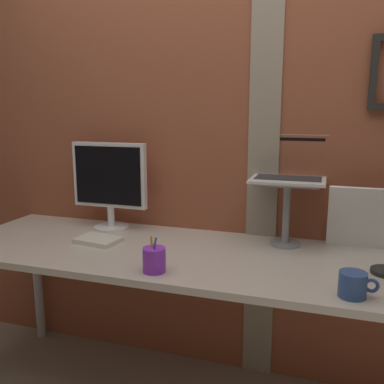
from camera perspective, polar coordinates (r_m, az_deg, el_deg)
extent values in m
cube|color=brown|center=(2.14, 4.66, 7.85)|extent=(3.29, 0.12, 2.49)
cube|color=gray|center=(2.04, 9.76, 7.57)|extent=(0.15, 0.01, 2.49)
cube|color=black|center=(2.02, 23.45, 14.63)|extent=(0.03, 0.03, 0.25)
cube|color=beige|center=(1.87, -0.95, -8.54)|extent=(2.19, 0.71, 0.03)
cylinder|color=#B2B2B7|center=(2.73, -20.23, -11.20)|extent=(0.05, 0.05, 0.72)
cylinder|color=white|center=(2.26, -10.88, -4.69)|extent=(0.18, 0.18, 0.01)
cylinder|color=white|center=(2.25, -10.94, -3.26)|extent=(0.04, 0.04, 0.10)
cube|color=white|center=(2.21, -11.15, 2.27)|extent=(0.40, 0.04, 0.33)
cube|color=black|center=(2.19, -11.40, 2.19)|extent=(0.37, 0.00, 0.30)
cylinder|color=gray|center=(2.01, 12.50, -6.84)|extent=(0.14, 0.14, 0.01)
cylinder|color=gray|center=(1.97, 12.67, -2.85)|extent=(0.03, 0.03, 0.28)
cube|color=gray|center=(1.94, 12.85, 1.26)|extent=(0.28, 0.22, 0.01)
cube|color=silver|center=(1.94, 12.87, 1.58)|extent=(0.33, 0.24, 0.01)
cube|color=#2D2D30|center=(1.95, 12.93, 1.89)|extent=(0.29, 0.15, 0.00)
cube|color=silver|center=(2.06, 13.35, 5.01)|extent=(0.33, 0.04, 0.19)
cube|color=black|center=(2.05, 13.33, 4.96)|extent=(0.30, 0.03, 0.16)
cube|color=white|center=(2.01, 23.58, -3.41)|extent=(0.40, 0.09, 0.29)
cylinder|color=purple|center=(1.64, -5.16, -9.16)|extent=(0.09, 0.09, 0.10)
cylinder|color=blue|center=(1.62, -5.30, -8.36)|extent=(0.03, 0.01, 0.13)
cylinder|color=orange|center=(1.63, -5.38, -8.28)|extent=(0.03, 0.03, 0.13)
cylinder|color=#2D4C8C|center=(1.53, 20.97, -11.66)|extent=(0.09, 0.09, 0.09)
torus|color=#2D4C8C|center=(1.53, 23.20, -11.60)|extent=(0.05, 0.01, 0.05)
cube|color=silver|center=(2.04, -12.63, -6.38)|extent=(0.22, 0.17, 0.02)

